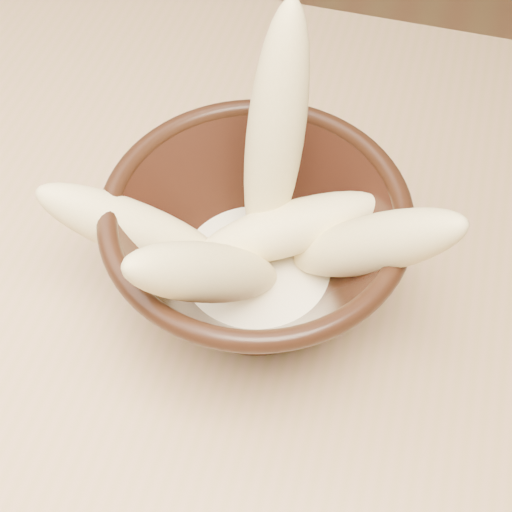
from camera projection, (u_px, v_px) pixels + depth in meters
The scene contains 8 objects.
table at pixel (354, 398), 0.59m from camera, with size 1.20×0.80×0.75m.
bowl at pixel (256, 248), 0.50m from camera, with size 0.21×0.21×0.11m.
milk_puddle at pixel (256, 270), 0.52m from camera, with size 0.12×0.12×0.02m, color #FBEECA.
banana_upright at pixel (275, 139), 0.47m from camera, with size 0.04×0.04×0.19m, color #E6D387.
banana_left at pixel (138, 231), 0.49m from camera, with size 0.04×0.04×0.15m, color #E6D387.
banana_right at pixel (370, 245), 0.46m from camera, with size 0.04×0.04×0.16m, color #E6D387.
banana_across at pixel (290, 229), 0.50m from camera, with size 0.04×0.04×0.13m, color #E6D387.
banana_front at pixel (210, 273), 0.45m from camera, with size 0.04×0.04×0.16m, color #E6D387.
Camera 1 is at (-0.01, -0.26, 1.22)m, focal length 50.00 mm.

